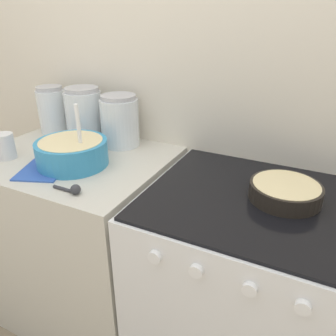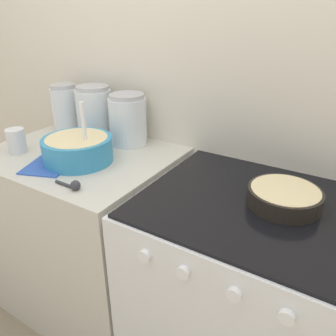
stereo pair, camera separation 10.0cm
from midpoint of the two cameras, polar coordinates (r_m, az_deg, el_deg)
wall_back at (r=1.46m, az=2.05°, el=15.28°), size 4.65×0.05×2.40m
countertop_cabinet at (r=1.72m, az=-16.32°, el=-11.76°), size 0.83×0.65×0.89m
stove at (r=1.41m, az=10.56°, el=-20.88°), size 0.74×0.66×0.89m
mixing_bowl at (r=1.40m, az=-18.36°, el=2.77°), size 0.29×0.29×0.26m
baking_pan at (r=1.14m, az=17.40°, el=-3.93°), size 0.24×0.24×0.06m
storage_jar_left at (r=1.82m, az=-20.95°, el=8.91°), size 0.14×0.14×0.24m
storage_jar_middle at (r=1.67m, az=-16.03°, el=8.50°), size 0.18×0.18×0.25m
storage_jar_right at (r=1.55m, az=-10.21°, el=7.51°), size 0.18×0.18×0.24m
tin_can at (r=1.58m, az=-28.17°, el=3.35°), size 0.08×0.08×0.11m
recipe_page at (r=1.43m, az=-22.44°, el=0.07°), size 0.25×0.29×0.01m
measuring_spoon at (r=1.19m, az=-18.57°, el=-3.60°), size 0.12×0.04×0.04m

